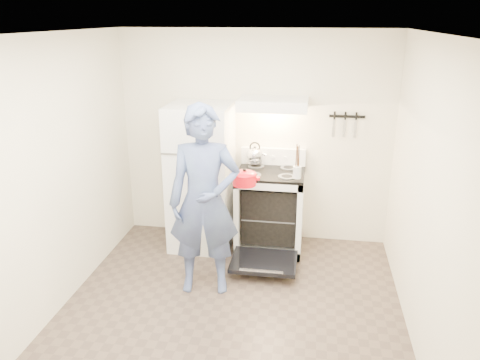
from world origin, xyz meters
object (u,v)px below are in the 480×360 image
object	(u,v)px
refrigerator	(201,177)
person	(204,202)
dutch_oven	(244,179)
tea_kettle	(255,154)
stove_body	(270,211)

from	to	relation	value
refrigerator	person	bearing A→B (deg)	-74.55
person	dutch_oven	bearing A→B (deg)	40.05
refrigerator	person	world-z (taller)	person
tea_kettle	dutch_oven	world-z (taller)	tea_kettle
tea_kettle	dutch_oven	distance (m)	0.80
tea_kettle	stove_body	bearing A→B (deg)	-44.28
person	dutch_oven	xyz separation A→B (m)	(0.33, 0.39, 0.11)
dutch_oven	person	bearing A→B (deg)	-130.49
refrigerator	dutch_oven	xyz separation A→B (m)	(0.60, -0.57, 0.20)
person	dutch_oven	size ratio (longest dim) A/B	5.99
refrigerator	stove_body	bearing A→B (deg)	1.77
stove_body	dutch_oven	world-z (taller)	dutch_oven
refrigerator	stove_body	size ratio (longest dim) A/B	1.85
refrigerator	tea_kettle	xyz separation A→B (m)	(0.60, 0.23, 0.24)
refrigerator	dutch_oven	size ratio (longest dim) A/B	5.40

